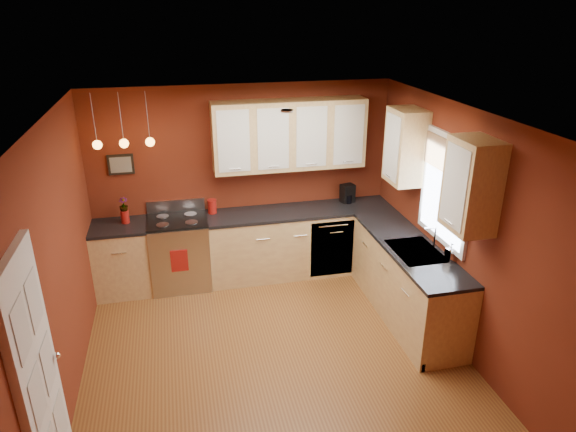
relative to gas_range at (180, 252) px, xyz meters
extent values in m
plane|color=brown|center=(0.92, -1.80, -0.48)|extent=(4.20, 4.20, 0.00)
cube|color=silver|center=(0.92, -1.80, 2.12)|extent=(4.00, 4.20, 0.02)
cube|color=maroon|center=(0.92, 0.30, 0.82)|extent=(4.00, 0.02, 2.60)
cube|color=maroon|center=(0.92, -3.90, 0.82)|extent=(4.00, 0.02, 2.60)
cube|color=maroon|center=(-1.08, -1.80, 0.82)|extent=(0.02, 4.20, 2.60)
cube|color=maroon|center=(2.92, -1.80, 0.82)|extent=(0.02, 4.20, 2.60)
cube|color=#DEBE77|center=(-0.73, 0.00, -0.03)|extent=(0.70, 0.60, 0.90)
cube|color=#DEBE77|center=(1.65, 0.00, -0.03)|extent=(2.54, 0.60, 0.90)
cube|color=#DEBE77|center=(2.62, -1.35, -0.03)|extent=(0.60, 2.10, 0.90)
cube|color=black|center=(-0.73, 0.00, 0.44)|extent=(0.70, 0.62, 0.04)
cube|color=black|center=(1.65, 0.00, 0.44)|extent=(2.54, 0.62, 0.04)
cube|color=black|center=(2.62, -1.35, 0.44)|extent=(0.62, 2.10, 0.04)
cube|color=#B2B2B7|center=(0.00, 0.00, -0.02)|extent=(0.76, 0.64, 0.92)
cube|color=black|center=(0.00, -0.30, 0.00)|extent=(0.55, 0.02, 0.32)
cylinder|color=#B2B2B7|center=(0.00, -0.31, 0.24)|extent=(0.60, 0.02, 0.02)
cube|color=black|center=(0.00, 0.00, 0.45)|extent=(0.76, 0.60, 0.03)
cylinder|color=gray|center=(-0.18, -0.14, 0.47)|extent=(0.16, 0.16, 0.01)
cylinder|color=gray|center=(0.18, -0.14, 0.47)|extent=(0.16, 0.16, 0.01)
cylinder|color=gray|center=(-0.18, 0.14, 0.47)|extent=(0.16, 0.16, 0.01)
cylinder|color=gray|center=(0.18, 0.14, 0.47)|extent=(0.16, 0.16, 0.01)
cube|color=#B2B2B7|center=(0.00, 0.30, 0.55)|extent=(0.76, 0.04, 0.16)
cube|color=#B2B2B7|center=(2.02, -0.29, -0.03)|extent=(0.60, 0.02, 0.80)
cube|color=gray|center=(2.62, -1.50, 0.43)|extent=(0.50, 0.70, 0.05)
cube|color=black|center=(2.62, -1.33, 0.42)|extent=(0.42, 0.30, 0.02)
cube|color=black|center=(2.62, -1.67, 0.42)|extent=(0.42, 0.30, 0.02)
cylinder|color=white|center=(2.84, -1.50, 0.60)|extent=(0.02, 0.02, 0.28)
cylinder|color=white|center=(2.77, -1.50, 0.73)|extent=(0.16, 0.02, 0.02)
cube|color=white|center=(2.90, -1.50, 1.17)|extent=(0.04, 1.02, 1.22)
cube|color=white|center=(2.89, -1.50, 1.17)|extent=(0.01, 0.90, 1.10)
cube|color=#9D744E|center=(2.87, -1.50, 1.54)|extent=(0.02, 0.96, 0.36)
cube|color=white|center=(-1.05, -3.00, 0.54)|extent=(0.06, 0.82, 2.05)
cube|color=silver|center=(-1.02, -3.18, 1.12)|extent=(0.00, 0.28, 0.40)
cube|color=silver|center=(-1.02, -2.82, 1.12)|extent=(0.00, 0.28, 0.40)
cube|color=silver|center=(-1.02, -3.18, 0.57)|extent=(0.00, 0.28, 0.40)
cube|color=silver|center=(-1.02, -2.82, 0.57)|extent=(0.00, 0.28, 0.40)
cube|color=silver|center=(-1.02, -2.82, 0.02)|extent=(0.00, 0.28, 0.40)
sphere|color=white|center=(-0.99, -2.67, 0.52)|extent=(0.06, 0.06, 0.06)
cube|color=#DEBE77|center=(1.52, 0.12, 1.47)|extent=(2.00, 0.35, 0.90)
cube|color=#DEBE77|center=(2.75, -1.48, 1.47)|extent=(0.35, 1.95, 0.90)
cube|color=black|center=(-0.63, 0.28, 1.17)|extent=(0.32, 0.03, 0.26)
cylinder|color=gray|center=(-0.83, -0.05, 1.82)|extent=(0.01, 0.01, 0.60)
sphere|color=#FFA53F|center=(-0.83, -0.05, 1.52)|extent=(0.11, 0.11, 0.11)
cylinder|color=gray|center=(-0.53, -0.05, 1.82)|extent=(0.01, 0.01, 0.60)
sphere|color=#FFA53F|center=(-0.53, -0.05, 1.52)|extent=(0.11, 0.11, 0.11)
cylinder|color=gray|center=(-0.23, -0.05, 1.82)|extent=(0.01, 0.01, 0.60)
sphere|color=#FFA53F|center=(-0.23, -0.05, 1.52)|extent=(0.11, 0.11, 0.11)
cylinder|color=maroon|center=(0.47, 0.15, 0.55)|extent=(0.12, 0.12, 0.17)
cylinder|color=maroon|center=(0.47, 0.15, 0.64)|extent=(0.12, 0.12, 0.02)
cylinder|color=maroon|center=(-0.64, 0.06, 0.54)|extent=(0.10, 0.10, 0.17)
imported|color=maroon|center=(-0.64, 0.06, 0.70)|extent=(0.13, 0.13, 0.19)
cube|color=black|center=(2.36, 0.14, 0.59)|extent=(0.21, 0.18, 0.25)
cylinder|color=black|center=(2.36, 0.09, 0.52)|extent=(0.12, 0.12, 0.12)
imported|color=white|center=(2.87, -1.81, 0.57)|extent=(0.12, 0.12, 0.22)
cube|color=maroon|center=(-0.01, -0.33, 0.04)|extent=(0.22, 0.01, 0.29)
camera|label=1|loc=(0.04, -6.26, 3.06)|focal=32.00mm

